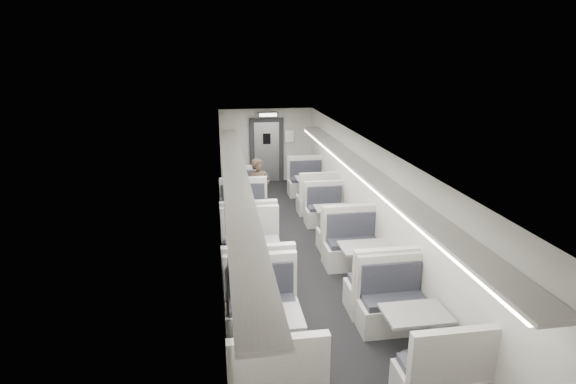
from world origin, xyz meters
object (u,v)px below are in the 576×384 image
object	(u,v)px
booth_right_a	(312,190)
booth_right_c	(365,265)
booth_left_a	(242,199)
passenger	(259,191)
booth_left_c	(254,263)
vestibule_door	(267,151)
booth_right_b	(332,221)
booth_left_b	(247,226)
booth_left_d	(268,342)
exit_sign	(268,115)
booth_right_d	(414,336)

from	to	relation	value
booth_right_a	booth_right_c	bearing A→B (deg)	-90.00
booth_left_a	booth_right_c	world-z (taller)	booth_right_c
passenger	booth_left_c	bearing A→B (deg)	-111.71
booth_right_a	vestibule_door	size ratio (longest dim) A/B	1.03
booth_left_a	booth_right_b	distance (m)	2.80
booth_left_b	booth_right_a	size ratio (longest dim) A/B	1.07
booth_left_c	booth_right_a	bearing A→B (deg)	65.66
booth_left_b	booth_left_d	distance (m)	4.24
booth_right_c	exit_sign	size ratio (longest dim) A/B	3.64
booth_right_d	exit_sign	xyz separation A→B (m)	(-1.00, 8.85, 1.89)
booth_left_d	booth_right_d	xyz separation A→B (m)	(2.00, -0.15, -0.02)
booth_left_a	booth_left_d	xyz separation A→B (m)	(0.00, -6.33, 0.05)
booth_right_a	passenger	distance (m)	2.05
booth_left_b	booth_right_d	size ratio (longest dim) A/B	1.07
booth_left_b	booth_right_b	bearing A→B (deg)	3.93
booth_left_c	booth_right_c	xyz separation A→B (m)	(2.00, -0.37, -0.02)
booth_left_a	booth_right_d	world-z (taller)	booth_right_d
booth_left_d	vestibule_door	world-z (taller)	vestibule_door
booth_left_a	booth_right_d	xyz separation A→B (m)	(2.00, -6.48, 0.04)
booth_right_b	exit_sign	bearing A→B (deg)	103.01
booth_right_a	booth_left_b	bearing A→B (deg)	-128.28
booth_left_a	passenger	size ratio (longest dim) A/B	1.21
passenger	vestibule_door	distance (m)	3.68
booth_left_b	vestibule_door	bearing A→B (deg)	78.59
booth_left_d	booth_right_a	bearing A→B (deg)	73.55
booth_left_c	booth_left_d	size ratio (longest dim) A/B	1.04
booth_left_a	booth_right_d	size ratio (longest dim) A/B	0.91
booth_right_b	vestibule_door	size ratio (longest dim) A/B	0.95
booth_left_c	booth_left_d	bearing A→B (deg)	-90.00
booth_right_b	booth_right_d	bearing A→B (deg)	-90.00
passenger	booth_right_a	bearing A→B (deg)	22.42
booth_left_a	exit_sign	world-z (taller)	exit_sign
booth_left_b	booth_right_a	xyz separation A→B (m)	(2.00, 2.53, -0.03)
booth_left_c	passenger	xyz separation A→B (m)	(0.40, 3.22, 0.39)
booth_left_b	booth_left_d	world-z (taller)	booth_left_b
booth_left_c	booth_left_b	bearing A→B (deg)	90.00
booth_right_a	exit_sign	size ratio (longest dim) A/B	3.50
booth_left_b	vestibule_door	size ratio (longest dim) A/B	1.10
booth_left_a	booth_right_a	xyz separation A→B (m)	(2.00, 0.44, 0.04)
booth_right_b	booth_right_d	world-z (taller)	booth_right_d
passenger	booth_left_d	bearing A→B (deg)	-108.73
booth_right_a	booth_right_d	xyz separation A→B (m)	(0.00, -6.92, 0.00)
booth_left_d	booth_right_d	size ratio (longest dim) A/B	1.05
booth_left_c	booth_left_d	world-z (taller)	booth_left_c
booth_left_b	booth_left_c	world-z (taller)	booth_left_c
booth_left_c	exit_sign	xyz separation A→B (m)	(1.00, 6.35, 1.86)
booth_right_a	booth_right_c	xyz separation A→B (m)	(0.00, -4.79, 0.02)
booth_left_b	booth_right_b	distance (m)	2.01
booth_left_d	booth_right_a	distance (m)	7.06
booth_left_d	vestibule_door	bearing A→B (deg)	83.79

